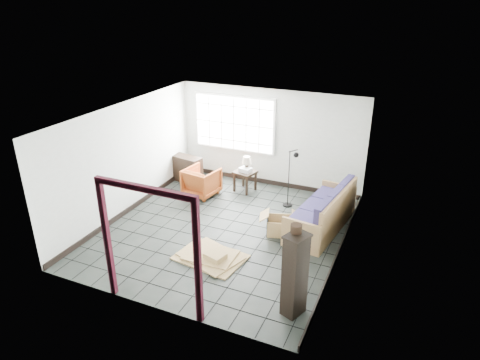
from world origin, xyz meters
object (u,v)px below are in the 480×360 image
at_px(side_table, 245,175).
at_px(armchair, 202,180).
at_px(futon_sofa, 324,214).
at_px(tall_shelf, 295,275).

bearing_deg(side_table, armchair, -144.11).
xyz_separation_m(futon_sofa, side_table, (-2.37, 1.15, 0.10)).
bearing_deg(futon_sofa, side_table, 162.07).
bearing_deg(armchair, futon_sofa, -179.24).
height_order(armchair, tall_shelf, tall_shelf).
relative_size(futon_sofa, armchair, 2.91).
bearing_deg(side_table, futon_sofa, -25.84).
distance_m(futon_sofa, tall_shelf, 2.90).
xyz_separation_m(futon_sofa, tall_shelf, (0.19, -2.87, 0.38)).
height_order(futon_sofa, armchair, futon_sofa).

